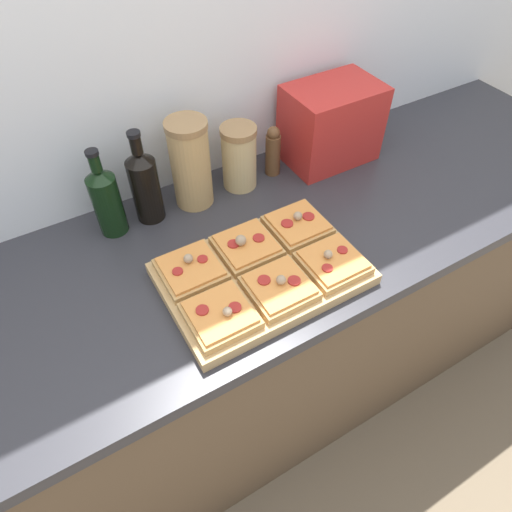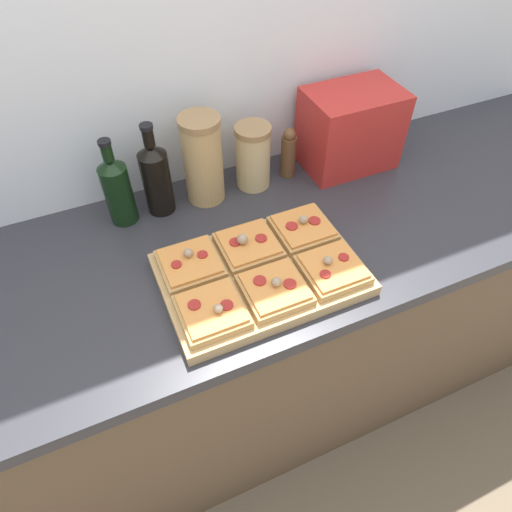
{
  "view_description": "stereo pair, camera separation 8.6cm",
  "coord_description": "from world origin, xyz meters",
  "px_view_note": "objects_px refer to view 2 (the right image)",
  "views": [
    {
      "loc": [
        -0.35,
        -0.43,
        1.79
      ],
      "look_at": [
        0.03,
        0.22,
        0.98
      ],
      "focal_mm": 32.0,
      "sensor_mm": 36.0,
      "label": 1
    },
    {
      "loc": [
        -0.28,
        -0.47,
        1.79
      ],
      "look_at": [
        0.03,
        0.22,
        0.98
      ],
      "focal_mm": 32.0,
      "sensor_mm": 36.0,
      "label": 2
    }
  ],
  "objects_px": {
    "wine_bottle": "(156,177)",
    "grain_jar_short": "(253,157)",
    "toaster_oven": "(350,129)",
    "grain_jar_tall": "(203,160)",
    "cutting_board": "(261,274)",
    "olive_oil_bottle": "(117,189)",
    "pepper_mill": "(288,153)"
  },
  "relations": [
    {
      "from": "grain_jar_short",
      "to": "cutting_board",
      "type": "bearing_deg",
      "value": -110.62
    },
    {
      "from": "pepper_mill",
      "to": "toaster_oven",
      "type": "height_order",
      "value": "toaster_oven"
    },
    {
      "from": "wine_bottle",
      "to": "toaster_oven",
      "type": "relative_size",
      "value": 0.9
    },
    {
      "from": "wine_bottle",
      "to": "grain_jar_tall",
      "type": "distance_m",
      "value": 0.13
    },
    {
      "from": "olive_oil_bottle",
      "to": "wine_bottle",
      "type": "xyz_separation_m",
      "value": [
        0.11,
        0.0,
        0.01
      ]
    },
    {
      "from": "cutting_board",
      "to": "toaster_oven",
      "type": "bearing_deg",
      "value": 37.07
    },
    {
      "from": "grain_jar_tall",
      "to": "pepper_mill",
      "type": "bearing_deg",
      "value": -0.0
    },
    {
      "from": "olive_oil_bottle",
      "to": "grain_jar_tall",
      "type": "bearing_deg",
      "value": 0.0
    },
    {
      "from": "cutting_board",
      "to": "toaster_oven",
      "type": "distance_m",
      "value": 0.56
    },
    {
      "from": "wine_bottle",
      "to": "pepper_mill",
      "type": "height_order",
      "value": "wine_bottle"
    },
    {
      "from": "wine_bottle",
      "to": "pepper_mill",
      "type": "xyz_separation_m",
      "value": [
        0.4,
        -0.0,
        -0.03
      ]
    },
    {
      "from": "cutting_board",
      "to": "wine_bottle",
      "type": "distance_m",
      "value": 0.39
    },
    {
      "from": "wine_bottle",
      "to": "grain_jar_short",
      "type": "height_order",
      "value": "wine_bottle"
    },
    {
      "from": "wine_bottle",
      "to": "grain_jar_short",
      "type": "bearing_deg",
      "value": -0.0
    },
    {
      "from": "wine_bottle",
      "to": "pepper_mill",
      "type": "relative_size",
      "value": 1.69
    },
    {
      "from": "olive_oil_bottle",
      "to": "wine_bottle",
      "type": "distance_m",
      "value": 0.11
    },
    {
      "from": "grain_jar_tall",
      "to": "toaster_oven",
      "type": "height_order",
      "value": "grain_jar_tall"
    },
    {
      "from": "grain_jar_tall",
      "to": "grain_jar_short",
      "type": "relative_size",
      "value": 1.33
    },
    {
      "from": "cutting_board",
      "to": "wine_bottle",
      "type": "bearing_deg",
      "value": 113.2
    },
    {
      "from": "grain_jar_tall",
      "to": "pepper_mill",
      "type": "relative_size",
      "value": 1.61
    },
    {
      "from": "cutting_board",
      "to": "grain_jar_short",
      "type": "relative_size",
      "value": 2.48
    },
    {
      "from": "grain_jar_tall",
      "to": "toaster_oven",
      "type": "xyz_separation_m",
      "value": [
        0.46,
        -0.02,
        -0.01
      ]
    },
    {
      "from": "wine_bottle",
      "to": "toaster_oven",
      "type": "height_order",
      "value": "wine_bottle"
    },
    {
      "from": "toaster_oven",
      "to": "olive_oil_bottle",
      "type": "bearing_deg",
      "value": 178.64
    },
    {
      "from": "grain_jar_short",
      "to": "wine_bottle",
      "type": "bearing_deg",
      "value": 180.0
    },
    {
      "from": "wine_bottle",
      "to": "grain_jar_short",
      "type": "distance_m",
      "value": 0.28
    },
    {
      "from": "wine_bottle",
      "to": "toaster_oven",
      "type": "xyz_separation_m",
      "value": [
        0.59,
        -0.02,
        0.01
      ]
    },
    {
      "from": "grain_jar_tall",
      "to": "grain_jar_short",
      "type": "bearing_deg",
      "value": -0.0
    },
    {
      "from": "cutting_board",
      "to": "grain_jar_tall",
      "type": "distance_m",
      "value": 0.37
    },
    {
      "from": "cutting_board",
      "to": "wine_bottle",
      "type": "xyz_separation_m",
      "value": [
        -0.15,
        0.35,
        0.09
      ]
    },
    {
      "from": "wine_bottle",
      "to": "toaster_oven",
      "type": "bearing_deg",
      "value": -1.6
    },
    {
      "from": "toaster_oven",
      "to": "pepper_mill",
      "type": "bearing_deg",
      "value": 175.17
    }
  ]
}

